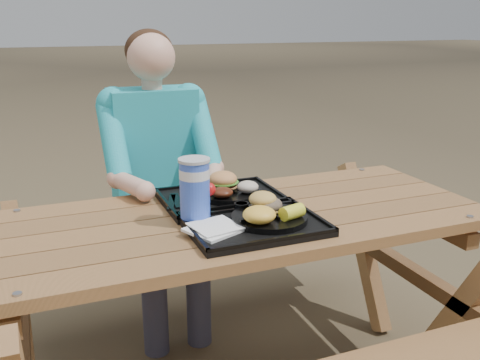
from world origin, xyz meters
name	(u,v)px	position (x,y,z in m)	size (l,w,h in m)	color
picnic_table	(240,306)	(0.00, 0.00, 0.38)	(1.80, 1.49, 0.75)	#999999
tray_near	(254,225)	(-0.01, -0.14, 0.76)	(0.45, 0.35, 0.02)	black
tray_far	(222,199)	(-0.01, 0.16, 0.76)	(0.45, 0.35, 0.02)	black
plate_near	(269,218)	(0.05, -0.14, 0.78)	(0.26, 0.26, 0.02)	black
plate_far	(228,193)	(0.02, 0.17, 0.78)	(0.26, 0.26, 0.02)	black
napkin_stack	(213,229)	(-0.16, -0.16, 0.78)	(0.15, 0.15, 0.02)	white
soda_cup	(195,191)	(-0.18, -0.04, 0.87)	(0.10, 0.10, 0.21)	blue
condiment_bbq	(242,207)	(0.00, -0.02, 0.79)	(0.05, 0.05, 0.03)	#320C05
condiment_mustard	(258,206)	(0.06, -0.03, 0.78)	(0.04, 0.04, 0.03)	yellow
sandwich	(267,196)	(0.06, -0.10, 0.84)	(0.10, 0.10, 0.11)	gold
mac_cheese	(259,215)	(-0.01, -0.19, 0.82)	(0.11, 0.11, 0.05)	yellow
corn_cob	(292,212)	(0.11, -0.20, 0.81)	(0.08, 0.08, 0.05)	#FFFD35
cutlery_far	(177,201)	(-0.19, 0.17, 0.77)	(0.03, 0.17, 0.01)	black
burger	(223,175)	(0.01, 0.20, 0.84)	(0.11, 0.11, 0.10)	#DA8C4D
baked_beans	(222,192)	(-0.03, 0.10, 0.81)	(0.08, 0.08, 0.04)	#502010
potato_salad	(248,187)	(0.08, 0.11, 0.81)	(0.08, 0.08, 0.05)	beige
diner	(157,194)	(-0.15, 0.68, 0.64)	(0.48, 0.84, 1.28)	teal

